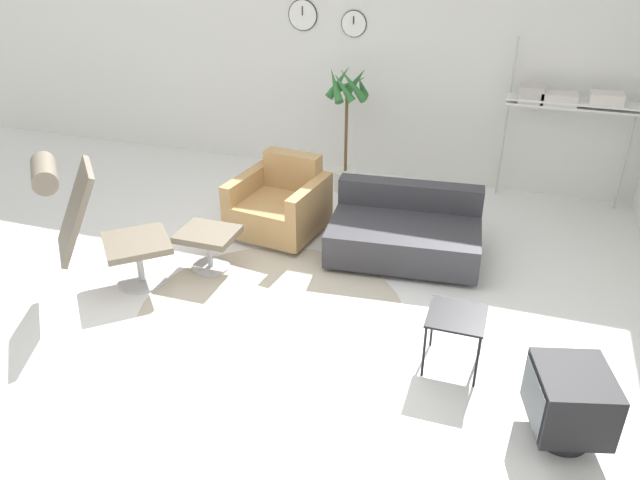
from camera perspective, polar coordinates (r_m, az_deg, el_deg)
name	(u,v)px	position (r m, az deg, el deg)	size (l,w,h in m)	color
ground_plane	(283,296)	(5.57, -3.43, -5.15)	(12.00, 12.00, 0.00)	white
wall_back	(374,62)	(7.78, 4.93, 15.89)	(12.00, 0.09, 2.80)	silver
round_rug	(272,312)	(5.37, -4.42, -6.59)	(2.28, 2.28, 0.01)	#BCB29E
lounge_chair	(90,215)	(5.64, -20.28, 2.14)	(1.10, 1.06, 1.28)	#BCBCC1
ottoman	(208,240)	(5.93, -10.17, 0.03)	(0.53, 0.45, 0.39)	#BCBCC1
armchair_red	(280,207)	(6.52, -3.65, 3.05)	(0.96, 0.95, 0.79)	silver
couch_low	(405,233)	(6.14, 7.77, 0.60)	(1.52, 1.08, 0.64)	black
side_table	(456,321)	(4.67, 12.36, -7.23)	(0.42, 0.42, 0.46)	black
crt_television	(569,403)	(4.36, 21.78, -13.69)	(0.58, 0.61, 0.53)	black
potted_plant	(347,127)	(7.35, 2.47, 10.33)	(0.53, 0.55, 1.53)	silver
shelf_unit	(567,101)	(7.32, 21.62, 11.74)	(1.38, 0.28, 1.83)	#BCBCC1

